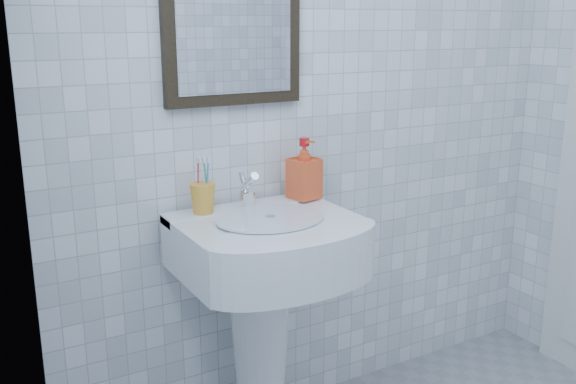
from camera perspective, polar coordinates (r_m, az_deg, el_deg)
wall_back at (r=2.45m, az=3.58°, el=8.61°), size 2.20×0.02×2.50m
wall_left at (r=0.91m, az=-12.82°, el=-2.57°), size 0.02×2.40×2.50m
washbasin at (r=2.24m, az=-2.25°, el=-9.10°), size 0.59×0.43×0.90m
faucet at (r=2.22m, az=-3.63°, el=-0.03°), size 0.05×0.12×0.14m
toothbrush_cup at (r=2.16m, az=-7.58°, el=-0.57°), size 0.11×0.11×0.10m
soap_dispenser at (r=2.32m, az=1.45°, el=2.07°), size 0.12×0.12×0.22m
wall_mirror at (r=2.22m, az=-4.93°, el=15.69°), size 0.50×0.04×0.62m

